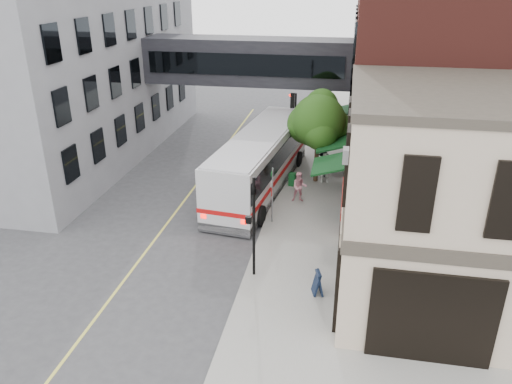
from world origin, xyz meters
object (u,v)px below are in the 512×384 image
at_px(bus, 261,159).
at_px(pedestrian_c, 323,164).
at_px(sandwich_board, 318,283).
at_px(pedestrian_a, 325,168).
at_px(pedestrian_b, 299,187).
at_px(newspaper_box, 292,179).

bearing_deg(bus, pedestrian_c, 31.69).
distance_m(bus, sandwich_board, 11.29).
xyz_separation_m(pedestrian_a, pedestrian_b, (-1.26, -3.07, -0.08)).
bearing_deg(pedestrian_b, bus, 138.50).
bearing_deg(sandwich_board, pedestrian_c, 76.36).
relative_size(pedestrian_a, pedestrian_b, 1.09).
distance_m(pedestrian_b, newspaper_box, 2.31).
xyz_separation_m(pedestrian_a, sandwich_board, (0.41, -11.78, -0.44)).
relative_size(pedestrian_b, sandwich_board, 1.72).
xyz_separation_m(pedestrian_c, sandwich_board, (0.57, -12.64, -0.34)).
xyz_separation_m(bus, pedestrian_b, (2.52, -1.70, -0.89)).
distance_m(bus, pedestrian_c, 4.34).
bearing_deg(pedestrian_b, newspaper_box, 99.14).
bearing_deg(pedestrian_c, pedestrian_a, -75.63).
bearing_deg(newspaper_box, bus, -157.14).
distance_m(pedestrian_a, sandwich_board, 11.79).
distance_m(bus, pedestrian_a, 4.10).
height_order(pedestrian_a, newspaper_box, pedestrian_a).
bearing_deg(newspaper_box, pedestrian_c, 54.51).
height_order(pedestrian_a, pedestrian_b, pedestrian_a).
bearing_deg(sandwich_board, newspaper_box, 85.75).
xyz_separation_m(pedestrian_a, newspaper_box, (-1.90, -0.91, -0.54)).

